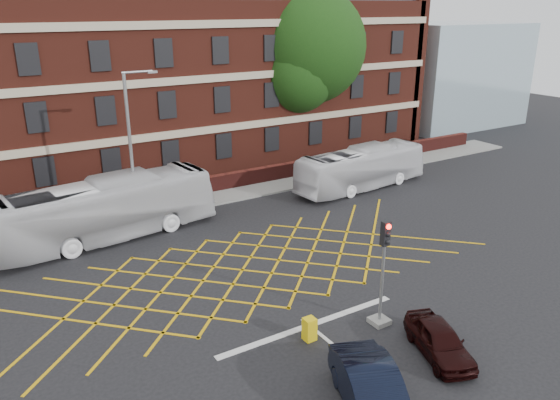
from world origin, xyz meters
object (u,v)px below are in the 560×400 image
street_lamp (135,178)px  utility_cabinet (309,329)px  car_navy (373,393)px  car_maroon (439,340)px  deciduous_tree (307,54)px  bus_left (105,210)px  traffic_light_near (382,283)px  bus_right (361,168)px

street_lamp → utility_cabinet: 14.24m
car_navy → car_maroon: bearing=36.1°
deciduous_tree → street_lamp: bearing=-154.5°
car_navy → utility_cabinet: size_ratio=5.16×
bus_left → deciduous_tree: deciduous_tree is taller
traffic_light_near → utility_cabinet: traffic_light_near is taller
bus_left → car_maroon: 17.95m
car_navy → street_lamp: size_ratio=0.53×
car_navy → utility_cabinet: car_navy is taller
car_navy → traffic_light_near: bearing=67.4°
car_navy → bus_left: bearing=121.9°
car_maroon → deciduous_tree: (11.43, 25.04, 7.48)m
bus_right → bus_left: bearing=83.3°
traffic_light_near → car_navy: bearing=-134.1°
bus_left → bus_right: 16.86m
bus_left → utility_cabinet: bus_left is taller
car_maroon → street_lamp: 18.01m
utility_cabinet → car_maroon: bearing=-43.5°
car_maroon → traffic_light_near: size_ratio=0.82×
bus_right → car_maroon: 18.69m
bus_right → street_lamp: size_ratio=1.17×
bus_right → street_lamp: street_lamp is taller
bus_left → deciduous_tree: size_ratio=0.89×
car_maroon → traffic_light_near: (-0.41, 2.63, 1.17)m
bus_right → car_maroon: (-9.71, -15.95, -0.80)m
traffic_light_near → car_maroon: bearing=-81.2°
deciduous_tree → traffic_light_near: (-11.83, -22.41, -6.31)m
car_navy → car_maroon: car_navy is taller
car_navy → car_maroon: 4.09m
car_navy → deciduous_tree: 31.14m
utility_cabinet → bus_left: bearing=106.0°
traffic_light_near → street_lamp: size_ratio=0.50×
car_navy → street_lamp: street_lamp is taller
traffic_light_near → utility_cabinet: 3.27m
deciduous_tree → utility_cabinet: bearing=-124.0°
street_lamp → bus_left: bearing=-161.3°
car_navy → street_lamp: bearing=115.6°
car_navy → utility_cabinet: bearing=103.2°
car_maroon → street_lamp: street_lamp is taller
street_lamp → car_maroon: bearing=-72.9°
car_maroon → bus_left: bearing=133.3°
bus_left → utility_cabinet: 13.84m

